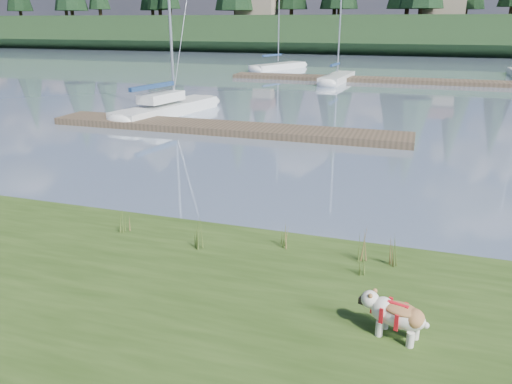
% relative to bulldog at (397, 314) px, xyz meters
% --- Properties ---
extents(ground, '(200.00, 200.00, 0.00)m').
position_rel_bulldog_xyz_m(ground, '(-3.98, 34.59, -0.72)').
color(ground, '#8092AB').
rests_on(ground, ground).
extents(bank, '(60.00, 9.00, 0.35)m').
position_rel_bulldog_xyz_m(bank, '(-3.98, -1.41, -0.54)').
color(bank, '#334C1A').
rests_on(bank, ground).
extents(ridge, '(200.00, 20.00, 5.00)m').
position_rel_bulldog_xyz_m(ridge, '(-3.98, 77.59, 1.78)').
color(ridge, black).
rests_on(ridge, ground).
extents(bulldog, '(0.99, 0.58, 0.58)m').
position_rel_bulldog_xyz_m(bulldog, '(0.00, 0.00, 0.00)').
color(bulldog, silver).
rests_on(bulldog, bank).
extents(sailboat_main, '(3.00, 7.94, 11.32)m').
position_rel_bulldog_xyz_m(sailboat_main, '(-12.04, 16.96, -0.29)').
color(sailboat_main, silver).
rests_on(sailboat_main, ground).
extents(dock_near, '(16.00, 2.00, 0.30)m').
position_rel_bulldog_xyz_m(dock_near, '(-7.98, 13.59, -0.57)').
color(dock_near, '#4C3D2C').
rests_on(dock_near, ground).
extents(dock_far, '(26.00, 2.20, 0.30)m').
position_rel_bulldog_xyz_m(dock_far, '(-1.98, 34.59, -0.57)').
color(dock_far, '#4C3D2C').
rests_on(dock_far, ground).
extents(sailboat_bg_1, '(4.52, 7.94, 11.87)m').
position_rel_bulldog_xyz_m(sailboat_bg_1, '(-13.17, 42.76, -0.39)').
color(sailboat_bg_1, silver).
rests_on(sailboat_bg_1, ground).
extents(sailboat_bg_2, '(1.96, 7.49, 11.18)m').
position_rel_bulldog_xyz_m(sailboat_bg_2, '(-6.20, 34.13, -0.39)').
color(sailboat_bg_2, silver).
rests_on(sailboat_bg_2, ground).
extents(weed_0, '(0.17, 0.14, 0.70)m').
position_rel_bulldog_xyz_m(weed_0, '(-3.83, 1.79, -0.07)').
color(weed_0, '#475B23').
rests_on(weed_0, bank).
extents(weed_1, '(0.17, 0.14, 0.53)m').
position_rel_bulldog_xyz_m(weed_1, '(-2.30, 2.36, -0.14)').
color(weed_1, '#475B23').
rests_on(weed_1, bank).
extents(weed_2, '(0.17, 0.14, 0.77)m').
position_rel_bulldog_xyz_m(weed_2, '(-0.70, 2.21, -0.04)').
color(weed_2, '#475B23').
rests_on(weed_2, bank).
extents(weed_3, '(0.17, 0.14, 0.52)m').
position_rel_bulldog_xyz_m(weed_3, '(-5.65, 2.07, -0.15)').
color(weed_3, '#475B23').
rests_on(weed_3, bank).
extents(weed_4, '(0.17, 0.14, 0.37)m').
position_rel_bulldog_xyz_m(weed_4, '(-0.66, 1.69, -0.21)').
color(weed_4, '#475B23').
rests_on(weed_4, bank).
extents(weed_5, '(0.17, 0.14, 0.70)m').
position_rel_bulldog_xyz_m(weed_5, '(-0.20, 2.19, -0.07)').
color(weed_5, '#475B23').
rests_on(weed_5, bank).
extents(mud_lip, '(60.00, 0.50, 0.14)m').
position_rel_bulldog_xyz_m(mud_lip, '(-3.98, 2.99, -0.65)').
color(mud_lip, '#33281C').
rests_on(mud_lip, ground).
extents(house_0, '(6.30, 5.30, 4.65)m').
position_rel_bulldog_xyz_m(house_0, '(-25.98, 74.59, 6.60)').
color(house_0, gray).
rests_on(house_0, ridge).
extents(house_1, '(6.30, 5.30, 4.65)m').
position_rel_bulldog_xyz_m(house_1, '(2.02, 75.59, 6.60)').
color(house_1, gray).
rests_on(house_1, ridge).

